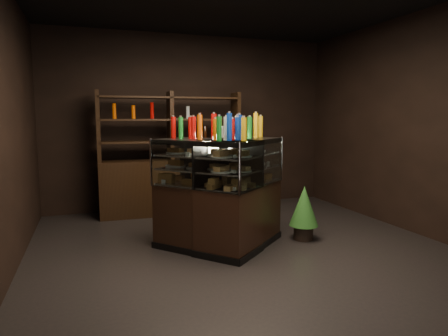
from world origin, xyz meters
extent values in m
plane|color=black|center=(0.00, 0.00, 0.00)|extent=(5.00, 5.00, 0.00)
cube|color=black|center=(0.00, 2.50, 1.50)|extent=(5.00, 0.02, 3.00)
cube|color=black|center=(0.00, -2.50, 1.50)|extent=(5.00, 0.02, 3.00)
cube|color=black|center=(2.50, 0.00, 1.50)|extent=(0.02, 5.00, 3.00)
cube|color=black|center=(-2.50, 0.00, 1.50)|extent=(0.02, 5.00, 3.00)
cube|color=black|center=(0.00, 0.09, 0.39)|extent=(1.29, 1.24, 0.78)
cube|color=black|center=(0.00, 0.09, 0.04)|extent=(1.33, 1.28, 0.08)
cube|color=black|center=(0.00, 0.09, 1.30)|extent=(1.29, 1.24, 0.06)
cube|color=silver|center=(0.00, 0.09, 0.79)|extent=(1.22, 1.17, 0.02)
cube|color=silver|center=(0.00, 0.09, 0.98)|extent=(1.22, 1.17, 0.02)
cube|color=silver|center=(0.00, 0.09, 1.14)|extent=(1.22, 1.17, 0.02)
cube|color=white|center=(0.20, -0.14, 1.06)|extent=(0.90, 0.80, 0.55)
cylinder|color=silver|center=(0.64, 0.27, 1.06)|extent=(0.03, 0.03, 0.57)
cylinder|color=silver|center=(-0.25, -0.53, 1.06)|extent=(0.03, 0.03, 0.57)
cube|color=black|center=(-0.42, 0.12, 0.39)|extent=(1.23, 1.30, 0.78)
cube|color=black|center=(-0.42, 0.12, 0.04)|extent=(1.27, 1.33, 0.08)
cube|color=black|center=(-0.42, 0.12, 1.30)|extent=(1.23, 1.30, 0.06)
cube|color=silver|center=(-0.42, 0.12, 0.79)|extent=(1.17, 1.23, 0.02)
cube|color=silver|center=(-0.42, 0.12, 0.98)|extent=(1.17, 1.23, 0.02)
cube|color=silver|center=(-0.42, 0.12, 1.14)|extent=(1.17, 1.23, 0.02)
cube|color=white|center=(-0.65, -0.08, 1.06)|extent=(0.79, 0.91, 0.55)
cylinder|color=silver|center=(-0.25, -0.53, 1.06)|extent=(0.03, 0.03, 0.57)
cylinder|color=silver|center=(-1.03, 0.38, 1.06)|extent=(0.03, 0.03, 0.57)
cube|color=#B1753F|center=(-0.36, -0.26, 0.83)|extent=(0.19, 0.19, 0.06)
cube|color=#B1753F|center=(-0.11, -0.04, 0.83)|extent=(0.19, 0.19, 0.06)
cube|color=#B1753F|center=(0.14, 0.18, 0.83)|extent=(0.19, 0.19, 0.06)
cube|color=#B1753F|center=(0.39, 0.41, 0.83)|extent=(0.19, 0.19, 0.06)
cylinder|color=white|center=(-0.34, -0.21, 0.99)|extent=(0.24, 0.24, 0.01)
cube|color=#B1753F|center=(-0.34, -0.21, 1.03)|extent=(0.18, 0.18, 0.05)
cylinder|color=white|center=(-0.12, -0.01, 0.99)|extent=(0.24, 0.24, 0.01)
cube|color=#B1753F|center=(-0.12, -0.01, 1.03)|extent=(0.18, 0.18, 0.05)
cylinder|color=white|center=(0.11, 0.20, 0.99)|extent=(0.24, 0.24, 0.01)
cube|color=#B1753F|center=(0.11, 0.20, 1.03)|extent=(0.18, 0.18, 0.05)
cylinder|color=white|center=(0.34, 0.40, 0.99)|extent=(0.24, 0.24, 0.01)
cube|color=#B1753F|center=(0.34, 0.40, 1.03)|extent=(0.18, 0.18, 0.05)
cylinder|color=white|center=(-0.34, -0.21, 1.16)|extent=(0.24, 0.24, 0.02)
cube|color=#B1753F|center=(-0.34, -0.21, 1.19)|extent=(0.18, 0.18, 0.05)
cylinder|color=white|center=(-0.12, -0.01, 1.16)|extent=(0.24, 0.24, 0.02)
cube|color=#B1753F|center=(-0.12, -0.01, 1.19)|extent=(0.18, 0.18, 0.05)
cylinder|color=white|center=(0.11, 0.20, 1.16)|extent=(0.24, 0.24, 0.02)
cube|color=#B1753F|center=(0.11, 0.20, 1.19)|extent=(0.18, 0.18, 0.05)
cylinder|color=white|center=(0.34, 0.40, 1.16)|extent=(0.24, 0.24, 0.02)
cube|color=#B1753F|center=(0.34, 0.40, 1.19)|extent=(0.18, 0.18, 0.05)
cube|color=#B1753F|center=(-0.77, 0.48, 0.83)|extent=(0.19, 0.20, 0.06)
cube|color=#B1753F|center=(-0.55, 0.23, 0.83)|extent=(0.19, 0.20, 0.06)
cube|color=#B1753F|center=(-0.33, -0.03, 0.83)|extent=(0.19, 0.20, 0.06)
cube|color=#B1753F|center=(-0.11, -0.28, 0.83)|extent=(0.19, 0.20, 0.06)
cylinder|color=white|center=(-0.71, 0.47, 0.99)|extent=(0.24, 0.24, 0.01)
cube|color=#B1753F|center=(-0.71, 0.47, 1.03)|extent=(0.17, 0.18, 0.05)
cylinder|color=white|center=(-0.52, 0.24, 0.99)|extent=(0.24, 0.24, 0.01)
cube|color=#B1753F|center=(-0.52, 0.24, 1.03)|extent=(0.17, 0.18, 0.05)
cylinder|color=white|center=(-0.32, 0.01, 0.99)|extent=(0.24, 0.24, 0.01)
cube|color=#B1753F|center=(-0.32, 0.01, 1.03)|extent=(0.17, 0.18, 0.05)
cylinder|color=white|center=(-0.12, -0.22, 0.99)|extent=(0.24, 0.24, 0.01)
cube|color=#B1753F|center=(-0.12, -0.22, 1.03)|extent=(0.17, 0.18, 0.05)
cylinder|color=white|center=(-0.71, 0.47, 1.16)|extent=(0.24, 0.24, 0.02)
cube|color=#B1753F|center=(-0.71, 0.47, 1.19)|extent=(0.17, 0.18, 0.05)
cylinder|color=white|center=(-0.52, 0.24, 1.16)|extent=(0.24, 0.24, 0.02)
cube|color=#B1753F|center=(-0.52, 0.24, 1.19)|extent=(0.17, 0.18, 0.05)
cylinder|color=white|center=(-0.32, 0.01, 1.16)|extent=(0.24, 0.24, 0.02)
cube|color=#B1753F|center=(-0.32, 0.01, 1.19)|extent=(0.17, 0.18, 0.05)
cylinder|color=white|center=(-0.12, -0.22, 1.16)|extent=(0.24, 0.24, 0.02)
cube|color=#B1753F|center=(-0.12, -0.22, 1.19)|extent=(0.17, 0.18, 0.05)
cylinder|color=#0F38B2|center=(-0.38, -0.24, 1.47)|extent=(0.06, 0.06, 0.28)
cylinder|color=silver|center=(-0.38, -0.24, 1.62)|extent=(0.03, 0.03, 0.02)
cylinder|color=#B20C0A|center=(-0.30, -0.17, 1.47)|extent=(0.06, 0.06, 0.28)
cylinder|color=silver|center=(-0.30, -0.17, 1.62)|extent=(0.03, 0.03, 0.02)
cylinder|color=#D8590A|center=(-0.21, -0.09, 1.47)|extent=(0.06, 0.06, 0.28)
cylinder|color=silver|center=(-0.21, -0.09, 1.62)|extent=(0.03, 0.03, 0.02)
cylinder|color=silver|center=(-0.13, -0.02, 1.47)|extent=(0.06, 0.06, 0.28)
cylinder|color=silver|center=(-0.13, -0.02, 1.62)|extent=(0.03, 0.03, 0.02)
cylinder|color=#147223|center=(-0.05, 0.06, 1.47)|extent=(0.06, 0.06, 0.28)
cylinder|color=silver|center=(-0.05, 0.06, 1.62)|extent=(0.03, 0.03, 0.02)
cylinder|color=black|center=(0.04, 0.13, 1.47)|extent=(0.06, 0.06, 0.28)
cylinder|color=silver|center=(0.04, 0.13, 1.62)|extent=(0.03, 0.03, 0.02)
cylinder|color=yellow|center=(0.12, 0.21, 1.47)|extent=(0.06, 0.06, 0.28)
cylinder|color=silver|center=(0.12, 0.21, 1.62)|extent=(0.03, 0.03, 0.02)
cylinder|color=#0F38B2|center=(0.20, 0.28, 1.47)|extent=(0.06, 0.06, 0.28)
cylinder|color=silver|center=(0.20, 0.28, 1.62)|extent=(0.03, 0.03, 0.02)
cylinder|color=#B20C0A|center=(0.29, 0.35, 1.47)|extent=(0.06, 0.06, 0.28)
cylinder|color=silver|center=(0.29, 0.35, 1.62)|extent=(0.03, 0.03, 0.02)
cylinder|color=#D8590A|center=(0.37, 0.43, 1.47)|extent=(0.06, 0.06, 0.28)
cylinder|color=silver|center=(0.37, 0.43, 1.62)|extent=(0.03, 0.03, 0.02)
cylinder|color=#0F38B2|center=(-0.74, 0.50, 1.47)|extent=(0.06, 0.06, 0.28)
cylinder|color=silver|center=(-0.74, 0.50, 1.62)|extent=(0.03, 0.03, 0.02)
cylinder|color=#B20C0A|center=(-0.67, 0.42, 1.47)|extent=(0.06, 0.06, 0.28)
cylinder|color=silver|center=(-0.67, 0.42, 1.62)|extent=(0.03, 0.03, 0.02)
cylinder|color=#D8590A|center=(-0.60, 0.33, 1.47)|extent=(0.06, 0.06, 0.28)
cylinder|color=silver|center=(-0.60, 0.33, 1.62)|extent=(0.03, 0.03, 0.02)
cylinder|color=silver|center=(-0.53, 0.25, 1.47)|extent=(0.06, 0.06, 0.28)
cylinder|color=silver|center=(-0.53, 0.25, 1.62)|extent=(0.03, 0.03, 0.02)
cylinder|color=#147223|center=(-0.45, 0.16, 1.47)|extent=(0.06, 0.06, 0.28)
cylinder|color=silver|center=(-0.45, 0.16, 1.62)|extent=(0.03, 0.03, 0.02)
cylinder|color=black|center=(-0.38, 0.08, 1.47)|extent=(0.06, 0.06, 0.28)
cylinder|color=silver|center=(-0.38, 0.08, 1.62)|extent=(0.03, 0.03, 0.02)
cylinder|color=yellow|center=(-0.31, -0.01, 1.47)|extent=(0.06, 0.06, 0.28)
cylinder|color=silver|center=(-0.31, -0.01, 1.62)|extent=(0.03, 0.03, 0.02)
cylinder|color=#0F38B2|center=(-0.23, -0.09, 1.47)|extent=(0.06, 0.06, 0.28)
cylinder|color=silver|center=(-0.23, -0.09, 1.62)|extent=(0.03, 0.03, 0.02)
cylinder|color=#B20C0A|center=(-0.16, -0.17, 1.47)|extent=(0.06, 0.06, 0.28)
cylinder|color=silver|center=(-0.16, -0.17, 1.62)|extent=(0.03, 0.03, 0.02)
cylinder|color=#D8590A|center=(-0.09, -0.26, 1.47)|extent=(0.06, 0.06, 0.28)
cylinder|color=silver|center=(-0.09, -0.26, 1.62)|extent=(0.03, 0.03, 0.02)
cylinder|color=black|center=(0.89, 0.09, 0.09)|extent=(0.25, 0.25, 0.19)
cone|color=#185422|center=(0.89, 0.09, 0.45)|extent=(0.38, 0.38, 0.52)
cone|color=#185422|center=(0.89, 0.09, 0.62)|extent=(0.29, 0.29, 0.37)
cube|color=black|center=(-0.46, 2.05, 0.45)|extent=(2.31, 0.48, 0.90)
cube|color=black|center=(-1.58, 2.08, 1.45)|extent=(0.07, 0.38, 1.10)
cube|color=black|center=(-0.46, 2.05, 1.45)|extent=(0.07, 0.38, 1.10)
cube|color=black|center=(0.66, 2.02, 1.45)|extent=(0.07, 0.38, 1.10)
cube|color=black|center=(-0.46, 2.05, 1.20)|extent=(2.26, 0.44, 0.03)
cube|color=black|center=(-0.46, 2.05, 1.55)|extent=(2.26, 0.44, 0.03)
cube|color=black|center=(-0.46, 2.05, 1.90)|extent=(2.26, 0.44, 0.03)
cylinder|color=#0F38B2|center=(-1.33, 2.07, 1.32)|extent=(0.06, 0.06, 0.22)
cylinder|color=#B20C0A|center=(-1.04, 2.07, 1.32)|extent=(0.06, 0.06, 0.22)
cylinder|color=#D8590A|center=(-0.75, 2.06, 1.32)|extent=(0.06, 0.06, 0.22)
cylinder|color=silver|center=(-0.46, 2.05, 1.32)|extent=(0.06, 0.06, 0.22)
cylinder|color=#147223|center=(-0.17, 2.04, 1.32)|extent=(0.06, 0.06, 0.22)
cylinder|color=black|center=(0.12, 2.03, 1.32)|extent=(0.06, 0.06, 0.22)
cylinder|color=yellow|center=(0.41, 2.03, 1.32)|extent=(0.06, 0.06, 0.22)
camera|label=1|loc=(-1.73, -4.38, 1.61)|focal=32.00mm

